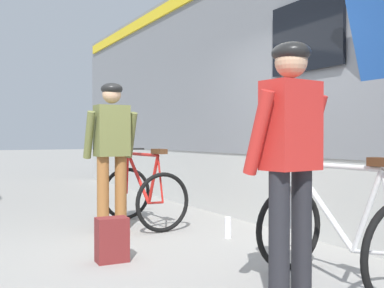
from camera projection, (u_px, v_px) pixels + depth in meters
ground_plane at (155, 251)px, 4.54m from camera, size 80.00×80.00×0.00m
cyclist_near_in_olive at (112, 143)px, 5.40m from camera, size 0.62×0.32×1.76m
cyclist_far_in_red at (290, 147)px, 3.10m from camera, size 0.64×0.36×1.76m
bicycle_near_red at (144, 194)px, 5.85m from camera, size 0.78×1.12×0.99m
bicycle_far_white at (337, 234)px, 3.43m from camera, size 0.75×1.09×0.99m
backpack_on_platform at (112, 240)px, 4.14m from camera, size 0.29×0.19×0.40m
water_bottle_near_the_bikes at (228, 228)px, 5.11m from camera, size 0.08×0.08×0.24m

